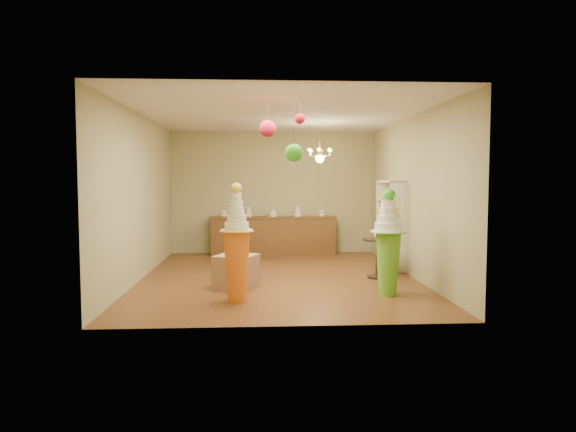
{
  "coord_description": "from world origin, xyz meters",
  "views": [
    {
      "loc": [
        -0.36,
        -9.48,
        1.81
      ],
      "look_at": [
        0.19,
        0.0,
        1.14
      ],
      "focal_mm": 32.0,
      "sensor_mm": 36.0,
      "label": 1
    }
  ],
  "objects": [
    {
      "name": "wall_left",
      "position": [
        -2.5,
        0.0,
        1.5
      ],
      "size": [
        0.04,
        6.5,
        3.0
      ],
      "primitive_type": "cube",
      "color": "tan",
      "rests_on": "ground"
    },
    {
      "name": "floor",
      "position": [
        0.0,
        0.0,
        0.0
      ],
      "size": [
        6.5,
        6.5,
        0.0
      ],
      "primitive_type": "plane",
      "color": "brown",
      "rests_on": "ground"
    },
    {
      "name": "pom_red_left",
      "position": [
        -0.22,
        -1.8,
        2.57
      ],
      "size": [
        0.25,
        0.25,
        0.55
      ],
      "color": "#3C352B",
      "rests_on": "ceiling"
    },
    {
      "name": "pom_green_mid",
      "position": [
        0.14,
        -2.22,
        2.19
      ],
      "size": [
        0.25,
        0.25,
        0.93
      ],
      "color": "#3C352B",
      "rests_on": "ceiling"
    },
    {
      "name": "chandelier",
      "position": [
        0.91,
        1.04,
        2.3
      ],
      "size": [
        0.69,
        0.69,
        0.85
      ],
      "rotation": [
        0.0,
        0.0,
        0.32
      ],
      "color": "#D48E4A",
      "rests_on": "ceiling"
    },
    {
      "name": "pedestal_green",
      "position": [
        1.67,
        -1.62,
        0.72
      ],
      "size": [
        0.56,
        0.56,
        1.68
      ],
      "rotation": [
        0.0,
        0.0,
        -0.06
      ],
      "color": "#5FB027",
      "rests_on": "floor"
    },
    {
      "name": "round_table",
      "position": [
        1.84,
        -0.2,
        0.47
      ],
      "size": [
        0.64,
        0.64,
        0.73
      ],
      "rotation": [
        0.0,
        0.0,
        -0.14
      ],
      "color": "black",
      "rests_on": "floor"
    },
    {
      "name": "wall_front",
      "position": [
        0.0,
        -3.25,
        1.5
      ],
      "size": [
        5.0,
        0.04,
        3.0
      ],
      "primitive_type": "cube",
      "color": "tan",
      "rests_on": "ground"
    },
    {
      "name": "sideboard",
      "position": [
        0.0,
        2.97,
        0.48
      ],
      "size": [
        3.04,
        0.54,
        1.16
      ],
      "color": "brown",
      "rests_on": "floor"
    },
    {
      "name": "shelving_unit",
      "position": [
        2.34,
        0.8,
        0.9
      ],
      "size": [
        0.33,
        1.2,
        1.8
      ],
      "color": "beige",
      "rests_on": "floor"
    },
    {
      "name": "wall_right",
      "position": [
        2.5,
        0.0,
        1.5
      ],
      "size": [
        0.04,
        6.5,
        3.0
      ],
      "primitive_type": "cube",
      "color": "tan",
      "rests_on": "ground"
    },
    {
      "name": "burlap_riser",
      "position": [
        -0.73,
        -0.95,
        0.28
      ],
      "size": [
        0.81,
        0.81,
        0.56
      ],
      "primitive_type": "cube",
      "rotation": [
        0.0,
        0.0,
        -0.4
      ],
      "color": "#8E6C4D",
      "rests_on": "floor"
    },
    {
      "name": "wall_back",
      "position": [
        0.0,
        3.25,
        1.5
      ],
      "size": [
        5.0,
        0.04,
        3.0
      ],
      "primitive_type": "cube",
      "color": "tan",
      "rests_on": "ground"
    },
    {
      "name": "vase",
      "position": [
        1.84,
        -0.2,
        0.81
      ],
      "size": [
        0.18,
        0.18,
        0.17
      ],
      "primitive_type": "imported",
      "rotation": [
        0.0,
        0.0,
        -0.12
      ],
      "color": "beige",
      "rests_on": "round_table"
    },
    {
      "name": "ceiling",
      "position": [
        0.0,
        0.0,
        3.0
      ],
      "size": [
        6.5,
        6.5,
        0.0
      ],
      "primitive_type": "plane",
      "rotation": [
        3.14,
        0.0,
        0.0
      ],
      "color": "silver",
      "rests_on": "ground"
    },
    {
      "name": "pedestal_orange",
      "position": [
        -0.68,
        -1.93,
        0.68
      ],
      "size": [
        0.58,
        0.58,
        1.77
      ],
      "rotation": [
        0.0,
        0.0,
        -0.26
      ],
      "color": "orange",
      "rests_on": "floor"
    },
    {
      "name": "pom_red_right",
      "position": [
        0.23,
        -2.16,
        2.67
      ],
      "size": [
        0.15,
        0.15,
        0.4
      ],
      "color": "#3C352B",
      "rests_on": "ceiling"
    }
  ]
}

